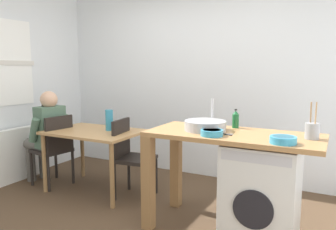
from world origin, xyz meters
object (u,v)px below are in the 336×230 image
at_px(mixing_bowl, 212,132).
at_px(utensil_crock, 312,131).
at_px(chair_person_seat, 55,147).
at_px(seated_person, 47,132).
at_px(washing_machine, 261,192).
at_px(chair_opposite, 130,153).
at_px(dining_table, 95,139).
at_px(colander, 283,139).
at_px(vase, 109,120).
at_px(bottle_tall_green, 236,119).

height_order(mixing_bowl, utensil_crock, utensil_crock).
xyz_separation_m(chair_person_seat, seated_person, (-0.16, 0.02, 0.16)).
distance_m(washing_machine, utensil_crock, 0.67).
bearing_deg(chair_opposite, seated_person, -91.52).
relative_size(dining_table, colander, 5.50).
distance_m(mixing_bowl, vase, 1.60).
bearing_deg(chair_person_seat, seated_person, 90.00).
bearing_deg(vase, chair_opposite, -10.40).
height_order(dining_table, chair_opposite, chair_opposite).
xyz_separation_m(chair_person_seat, chair_opposite, (1.02, 0.15, 0.00)).
relative_size(dining_table, vase, 4.41).
bearing_deg(seated_person, bottle_tall_green, -79.04).
relative_size(chair_person_seat, chair_opposite, 1.00).
bearing_deg(seated_person, chair_opposite, -75.09).
height_order(dining_table, mixing_bowl, mixing_bowl).
bearing_deg(vase, colander, -15.43).
relative_size(chair_person_seat, colander, 4.50).
height_order(dining_table, chair_person_seat, chair_person_seat).
distance_m(dining_table, mixing_bowl, 1.74).
relative_size(mixing_bowl, utensil_crock, 0.64).
bearing_deg(dining_table, bottle_tall_green, 0.17).
relative_size(chair_opposite, mixing_bowl, 4.73).
relative_size(colander, vase, 0.80).
distance_m(chair_person_seat, bottle_tall_green, 2.32).
bearing_deg(seated_person, chair_person_seat, -90.00).
height_order(bottle_tall_green, mixing_bowl, bottle_tall_green).
bearing_deg(dining_table, utensil_crock, -4.81).
bearing_deg(utensil_crock, colander, -123.70).
xyz_separation_m(seated_person, vase, (0.86, 0.19, 0.19)).
distance_m(chair_person_seat, mixing_bowl, 2.26).
height_order(seated_person, washing_machine, seated_person).
bearing_deg(colander, dining_table, 168.01).
relative_size(bottle_tall_green, utensil_crock, 0.61).
height_order(seated_person, vase, seated_person).
bearing_deg(chair_opposite, colander, 66.01).
height_order(chair_person_seat, colander, colander).
relative_size(mixing_bowl, colander, 0.95).
xyz_separation_m(mixing_bowl, utensil_crock, (0.76, 0.25, 0.04)).
height_order(seated_person, mixing_bowl, seated_person).
bearing_deg(chair_person_seat, washing_machine, -84.39).
xyz_separation_m(dining_table, chair_person_seat, (-0.55, -0.11, -0.14)).
bearing_deg(colander, washing_machine, 130.74).
height_order(seated_person, utensil_crock, utensil_crock).
relative_size(chair_opposite, vase, 3.61).
relative_size(chair_opposite, utensil_crock, 3.00).
distance_m(seated_person, washing_machine, 2.76).
xyz_separation_m(chair_opposite, seated_person, (-1.18, -0.13, 0.16)).
bearing_deg(utensil_crock, washing_machine, -171.90).
distance_m(seated_person, colander, 2.97).
xyz_separation_m(washing_machine, utensil_crock, (0.37, 0.05, 0.56)).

